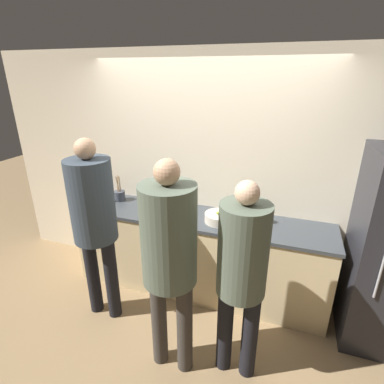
# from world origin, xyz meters

# --- Properties ---
(ground_plane) EXTENTS (14.00, 14.00, 0.00)m
(ground_plane) POSITION_xyz_m (0.00, 0.00, 0.00)
(ground_plane) COLOR #8C704C
(wall_back) EXTENTS (5.20, 0.06, 2.60)m
(wall_back) POSITION_xyz_m (0.00, 0.65, 1.30)
(wall_back) COLOR beige
(wall_back) RESTS_ON ground_plane
(counter) EXTENTS (2.79, 0.63, 0.94)m
(counter) POSITION_xyz_m (0.00, 0.35, 0.47)
(counter) COLOR beige
(counter) RESTS_ON ground_plane
(person_left) EXTENTS (0.41, 0.41, 1.85)m
(person_left) POSITION_xyz_m (-0.80, -0.33, 1.14)
(person_left) COLOR black
(person_left) RESTS_ON ground_plane
(person_center) EXTENTS (0.41, 0.41, 1.83)m
(person_center) POSITION_xyz_m (0.10, -0.66, 1.14)
(person_center) COLOR #38332D
(person_center) RESTS_ON ground_plane
(person_right) EXTENTS (0.37, 0.37, 1.70)m
(person_right) POSITION_xyz_m (0.62, -0.54, 1.03)
(person_right) COLOR black
(person_right) RESTS_ON ground_plane
(fruit_bowl) EXTENTS (0.30, 0.30, 0.13)m
(fruit_bowl) POSITION_xyz_m (0.24, 0.29, 0.98)
(fruit_bowl) COLOR beige
(fruit_bowl) RESTS_ON counter
(utensil_crock) EXTENTS (0.13, 0.13, 0.30)m
(utensil_crock) POSITION_xyz_m (-1.01, 0.45, 1.00)
(utensil_crock) COLOR #3D424C
(utensil_crock) RESTS_ON counter
(bottle_amber) EXTENTS (0.05, 0.05, 0.14)m
(bottle_amber) POSITION_xyz_m (-1.15, 0.32, 0.99)
(bottle_amber) COLOR brown
(bottle_amber) RESTS_ON counter
(bottle_red) EXTENTS (0.07, 0.07, 0.24)m
(bottle_red) POSITION_xyz_m (-1.25, 0.39, 1.03)
(bottle_red) COLOR red
(bottle_red) RESTS_ON counter
(cup_black) EXTENTS (0.08, 0.08, 0.10)m
(cup_black) POSITION_xyz_m (0.69, 0.41, 0.99)
(cup_black) COLOR #28282D
(cup_black) RESTS_ON counter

